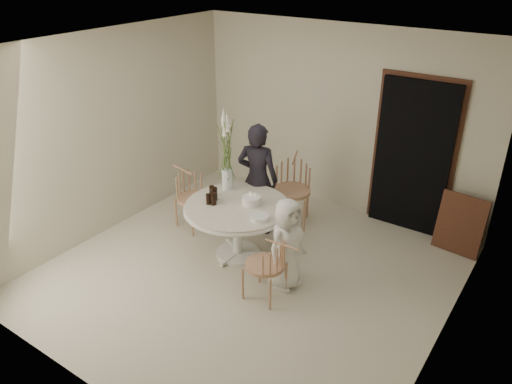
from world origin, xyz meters
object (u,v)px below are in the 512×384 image
Objects in this scene: chair_far at (293,181)px; girl at (258,179)px; chair_left at (189,190)px; boy at (287,244)px; table at (237,213)px; flower_vase at (227,152)px; birthday_cake at (251,201)px; chair_right at (273,262)px.

girl reaches higher than chair_far.
boy is (1.89, -0.46, 0.03)m from chair_left.
flower_vase is (-0.37, 0.30, 0.63)m from table.
birthday_cake is (-0.70, 0.30, 0.22)m from boy.
boy is 0.79m from birthday_cake.
chair_far is 1.22m from flower_vase.
flower_vase reaches higher than chair_right.
girl reaches higher than boy.
boy reaches higher than chair_right.
chair_far is 1.48m from chair_left.
table is 1.43× the size of chair_far.
birthday_cake is (0.06, -1.13, 0.18)m from chair_far.
boy is (0.84, -0.20, -0.05)m from table.
chair_right is at bearing -166.70° from boy.
chair_right is 1.58m from girl.
chair_left is at bearing 10.24° from girl.
chair_far is 1.14m from birthday_cake.
chair_left is at bearing -177.26° from flower_vase.
chair_left is at bearing 85.93° from boy.
chair_far is 4.07× the size of birthday_cake.
table is 1.08m from chair_left.
table is 1.23m from chair_far.
chair_far is 0.85× the size of flower_vase.
chair_far is 0.83× the size of boy.
chair_right is at bearing -88.88° from chair_far.
chair_left is (-1.90, 0.77, 0.03)m from chair_right.
birthday_cake is (0.14, 0.10, 0.17)m from table.
birthday_cake is at bearing 36.22° from table.
chair_right is 0.69× the size of boy.
table is at bearing 86.48° from boy.
boy is 1.48m from flower_vase.
chair_right is (0.78, -1.73, -0.10)m from chair_far.
chair_right is 1.65m from flower_vase.
chair_right is 0.94× the size of chair_left.
table is 0.24m from birthday_cake.
chair_far is 1.13× the size of chair_left.
flower_vase is at bearing 45.10° from girl.
boy is (0.77, -1.43, -0.04)m from chair_far.
girl is at bearing 102.83° from table.
birthday_cake reaches higher than table.
chair_far is at bearing -126.50° from girl.
chair_right is 0.98m from birthday_cake.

